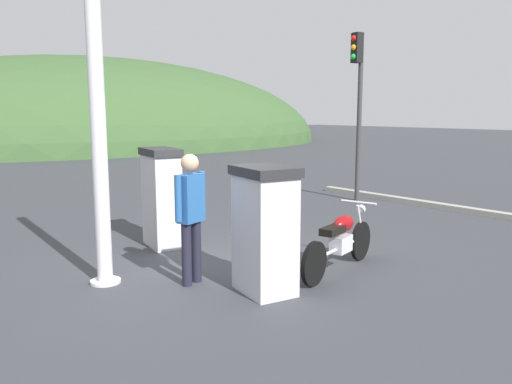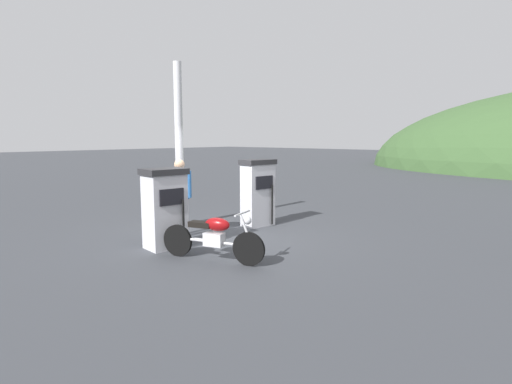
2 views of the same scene
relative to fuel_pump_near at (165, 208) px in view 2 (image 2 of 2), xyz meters
The scene contains 6 objects.
ground_plane 1.63m from the fuel_pump_near, 85.10° to the left, with size 120.00×120.00×0.00m, color #383A3F.
fuel_pump_near is the anchor object (origin of this frame).
fuel_pump_far 2.82m from the fuel_pump_near, 90.00° to the left, with size 0.63×0.92×1.66m.
motorcycle_near_pump 1.43m from the fuel_pump_near, ahead, with size 1.99×0.80×0.94m.
attendant_person 1.03m from the fuel_pump_near, 124.48° to the left, with size 0.57×0.31×1.73m.
canopy_support_pole 2.43m from the fuel_pump_near, 133.69° to the left, with size 0.40×0.40×4.03m.
Camera 2 is at (6.64, -6.31, 2.23)m, focal length 29.10 mm.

